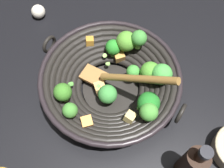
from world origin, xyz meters
The scene contains 4 objects.
ground_plane centered at (0.00, 0.00, 0.00)m, with size 4.00×4.00×0.00m, color black.
wok centered at (0.00, 0.00, 0.06)m, with size 0.38×0.38×0.20m.
soy_sauce_bottle centered at (-0.27, -0.09, 0.07)m, with size 0.05×0.05×0.18m.
garlic_bulb centered at (0.35, 0.13, 0.02)m, with size 0.05×0.05×0.05m, color silver.
Camera 1 is at (-0.32, 0.12, 0.67)m, focal length 41.71 mm.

